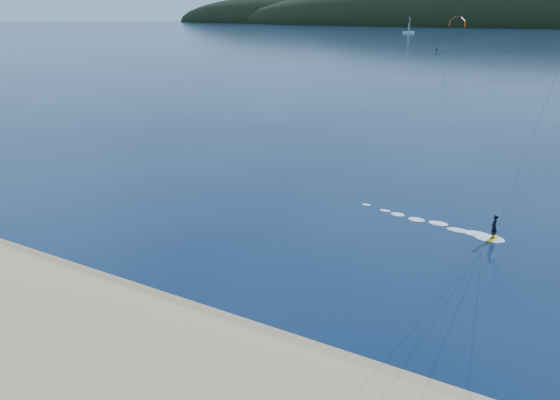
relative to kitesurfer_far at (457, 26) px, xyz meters
name	(u,v)px	position (x,y,z in m)	size (l,w,h in m)	color
ground	(106,358)	(31.92, -200.74, -10.08)	(1800.00, 1800.00, 0.00)	black
wet_sand	(173,311)	(31.92, -196.24, -10.03)	(220.00, 2.50, 0.10)	#957857
kitesurfer_far	(457,26)	(0.00, 0.00, 0.00)	(11.27, 5.08, 12.30)	yellow
sailboat	(409,32)	(-81.50, 203.23, -9.14)	(9.12, 5.72, 12.71)	white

